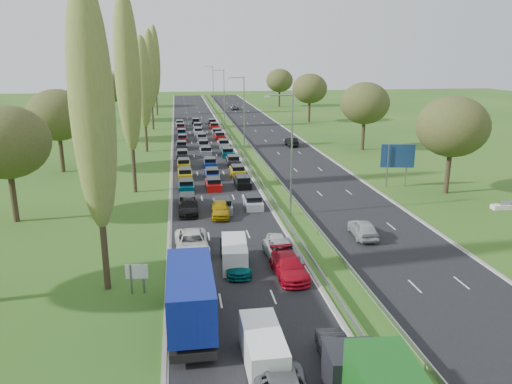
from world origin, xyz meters
TOP-DOWN VIEW (x-y plane):
  - ground at (4.50, 80.00)m, footprint 260.00×260.00m
  - near_carriageway at (-2.25, 82.50)m, footprint 10.50×215.00m
  - far_carriageway at (11.25, 82.50)m, footprint 10.50×215.00m
  - central_reservation at (4.50, 82.50)m, footprint 2.36×215.00m
  - lamp_columns at (4.50, 78.00)m, footprint 0.18×140.18m
  - poplar_row at (-11.50, 68.17)m, footprint 2.80×127.80m
  - woodland_left at (-22.00, 62.63)m, footprint 8.00×166.00m
  - woodland_right at (24.00, 66.67)m, footprint 8.00×153.00m
  - traffic_queue_fill at (-2.24, 77.52)m, footprint 9.03×69.15m
  - near_car_2 at (-5.57, 34.59)m, footprint 2.76×5.81m
  - near_car_3 at (-5.60, 44.93)m, footprint 2.01×4.82m
  - near_car_7 at (-2.32, 30.55)m, footprint 2.10×4.65m
  - near_car_8 at (-2.47, 43.50)m, footprint 2.11×4.52m
  - near_car_9 at (1.28, 18.20)m, footprint 1.71×4.14m
  - near_car_10 at (1.33, 31.87)m, footprint 2.51×5.17m
  - near_car_11 at (1.22, 29.00)m, footprint 2.30×5.26m
  - near_car_12 at (1.21, 33.15)m, footprint 2.05×4.38m
  - far_car_0 at (9.38, 35.83)m, footprint 2.15×4.68m
  - far_car_1 at (13.05, 80.26)m, footprint 1.58×4.45m
  - far_car_2 at (9.55, 139.03)m, footprint 2.61×5.13m
  - blue_lorry at (-5.97, 23.26)m, footprint 2.57×9.24m
  - white_van_front at (-2.42, 18.94)m, footprint 1.91×4.88m
  - white_van_rear at (-2.46, 31.69)m, footprint 1.85×4.72m
  - info_sign at (-9.40, 27.92)m, footprint 1.50×0.26m
  - direction_sign at (19.40, 51.47)m, footprint 3.94×0.88m

SIDE VIEW (x-z plane):
  - ground at x=4.50m, z-range 0.00..0.00m
  - near_carriageway at x=-2.25m, z-range -0.02..0.02m
  - far_carriageway at x=11.25m, z-range -0.02..0.02m
  - traffic_queue_fill at x=-2.24m, z-range 0.04..0.84m
  - central_reservation at x=4.50m, z-range 0.39..0.71m
  - near_car_7 at x=-2.32m, z-range 0.02..1.34m
  - near_car_9 at x=1.28m, z-range 0.02..1.35m
  - far_car_2 at x=9.55m, z-range 0.02..1.41m
  - near_car_3 at x=-5.60m, z-range 0.02..1.41m
  - near_car_10 at x=1.33m, z-range 0.02..1.44m
  - near_car_12 at x=1.21m, z-range 0.02..1.47m
  - far_car_1 at x=13.05m, z-range 0.02..1.48m
  - near_car_8 at x=-2.47m, z-range 0.02..1.52m
  - near_car_11 at x=1.22m, z-range 0.02..1.52m
  - far_car_0 at x=9.38m, z-range 0.02..1.58m
  - near_car_2 at x=-5.57m, z-range 0.02..1.62m
  - white_van_rear at x=-2.46m, z-range 0.03..1.92m
  - white_van_front at x=-2.42m, z-range 0.03..1.99m
  - info_sign at x=-9.40m, z-range 0.32..2.42m
  - blue_lorry at x=-5.97m, z-range 0.07..3.97m
  - direction_sign at x=19.40m, z-range 0.97..6.17m
  - lamp_columns at x=4.50m, z-range 0.00..12.00m
  - woodland_right at x=24.00m, z-range 2.13..13.23m
  - woodland_left at x=-22.00m, z-range 2.13..13.23m
  - poplar_row at x=-11.50m, z-range 1.17..23.61m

